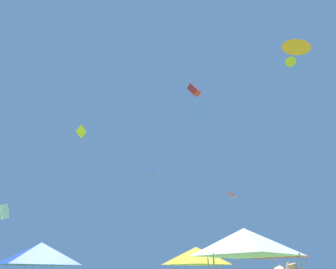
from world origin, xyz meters
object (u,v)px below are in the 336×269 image
at_px(kite_blue_diamond, 153,170).
at_px(kite_red_box, 194,91).
at_px(canopy_tent_yellow, 196,256).
at_px(kite_yellow_delta, 291,62).
at_px(kite_orange_delta, 296,46).
at_px(canopy_tent_red, 265,247).
at_px(canopy_tent_white, 245,242).
at_px(kite_white_box, 4,212).
at_px(kite_yellow_diamond, 81,132).
at_px(kite_pink_box, 231,195).
at_px(canopy_tent_blue, 39,254).

xyz_separation_m(kite_blue_diamond, kite_red_box, (5.29, -12.50, 2.84)).
xyz_separation_m(canopy_tent_yellow, kite_yellow_delta, (12.87, 7.37, 21.89)).
bearing_deg(kite_orange_delta, canopy_tent_red, 90.76).
relative_size(canopy_tent_white, kite_white_box, 2.67).
distance_m(kite_yellow_diamond, kite_orange_delta, 23.89).
distance_m(kite_pink_box, kite_red_box, 12.68).
relative_size(canopy_tent_blue, kite_yellow_diamond, 1.21).
bearing_deg(canopy_tent_red, kite_pink_box, 88.71).
bearing_deg(kite_yellow_delta, canopy_tent_white, -130.07).
height_order(kite_blue_diamond, kite_red_box, kite_red_box).
bearing_deg(kite_orange_delta, kite_red_box, 109.06).
bearing_deg(kite_white_box, canopy_tent_blue, -45.90).
relative_size(canopy_tent_yellow, kite_blue_diamond, 1.22).
bearing_deg(kite_blue_diamond, canopy_tent_red, -57.45).
distance_m(canopy_tent_white, kite_red_box, 15.75).
bearing_deg(canopy_tent_blue, kite_yellow_diamond, 111.91).
distance_m(canopy_tent_white, kite_yellow_diamond, 23.03).
distance_m(canopy_tent_white, kite_orange_delta, 8.38).
bearing_deg(canopy_tent_red, canopy_tent_white, -111.22).
distance_m(canopy_tent_red, kite_yellow_delta, 24.09).
bearing_deg(kite_pink_box, canopy_tent_blue, -124.11).
distance_m(canopy_tent_yellow, kite_yellow_diamond, 19.24).
bearing_deg(canopy_tent_yellow, kite_yellow_diamond, 148.52).
xyz_separation_m(canopy_tent_blue, kite_yellow_delta, (19.86, 12.58, 22.07)).
bearing_deg(kite_red_box, canopy_tent_yellow, -106.04).
xyz_separation_m(canopy_tent_red, canopy_tent_white, (-2.38, -6.13, -0.32)).
xyz_separation_m(canopy_tent_yellow, kite_blue_diamond, (-4.73, 14.45, 11.05)).
height_order(kite_orange_delta, kite_yellow_delta, kite_yellow_delta).
xyz_separation_m(canopy_tent_blue, canopy_tent_yellow, (6.99, 5.21, 0.18)).
height_order(canopy_tent_white, kite_yellow_diamond, kite_yellow_diamond).
bearing_deg(kite_yellow_diamond, canopy_tent_red, -23.17).
bearing_deg(kite_blue_diamond, kite_pink_box, -16.41).
distance_m(kite_yellow_diamond, kite_blue_diamond, 10.38).
bearing_deg(canopy_tent_white, kite_red_box, 99.60).
relative_size(kite_white_box, kite_pink_box, 1.16).
bearing_deg(kite_blue_diamond, kite_yellow_diamond, -135.98).
xyz_separation_m(canopy_tent_white, kite_orange_delta, (2.51, -3.34, 7.26)).
height_order(kite_yellow_diamond, kite_white_box, kite_yellow_diamond).
distance_m(canopy_tent_red, kite_orange_delta, 11.74).
xyz_separation_m(canopy_tent_red, kite_yellow_delta, (8.63, 6.96, 21.39)).
bearing_deg(kite_orange_delta, canopy_tent_white, 126.90).
bearing_deg(kite_orange_delta, canopy_tent_yellow, 115.72).
xyz_separation_m(kite_yellow_diamond, kite_white_box, (-3.87, -3.37, -9.37)).
xyz_separation_m(kite_orange_delta, kite_blue_diamond, (-9.09, 23.51, 3.59)).
xyz_separation_m(canopy_tent_blue, kite_orange_delta, (11.35, -3.84, 7.63)).
bearing_deg(kite_pink_box, kite_white_box, -159.25).
height_order(canopy_tent_yellow, kite_red_box, kite_red_box).
bearing_deg(kite_white_box, kite_orange_delta, -32.78).
height_order(canopy_tent_white, kite_pink_box, kite_pink_box).
bearing_deg(kite_white_box, kite_yellow_delta, 6.67).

